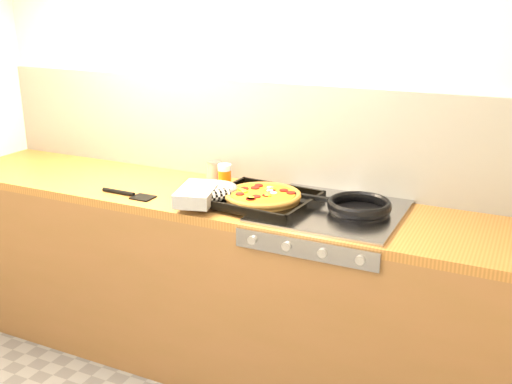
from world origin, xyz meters
The scene contains 9 objects.
room_shell centered at (0.00, 1.39, 1.15)m, with size 3.20×3.20×3.20m.
counter_run centered at (0.00, 1.10, 0.45)m, with size 3.20×0.62×0.90m.
stovetop centered at (0.45, 1.10, 0.91)m, with size 0.60×0.56×0.02m, color #9A9BA0.
pizza_on_tray centered at (0.07, 1.02, 0.95)m, with size 0.60×0.50×0.07m.
frying_pan centered at (0.56, 1.11, 0.94)m, with size 0.46×0.28×0.04m.
tomato_can centered at (-0.23, 1.28, 0.95)m, with size 0.08×0.08×0.11m.
juice_glass centered at (-0.14, 1.23, 0.96)m, with size 0.08×0.08×0.11m.
wooden_spoon centered at (0.16, 1.27, 0.91)m, with size 0.30×0.09×0.02m.
black_spatula centered at (-0.48, 0.91, 0.91)m, with size 0.28×0.09×0.02m.
Camera 1 is at (1.21, -1.23, 1.79)m, focal length 42.00 mm.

